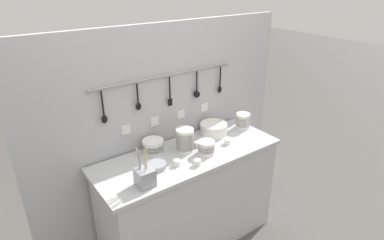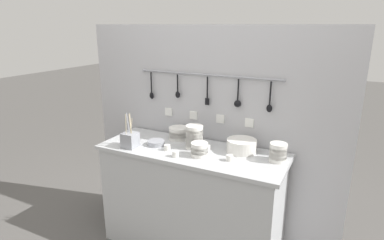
{
  "view_description": "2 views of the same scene",
  "coord_description": "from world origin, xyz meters",
  "views": [
    {
      "loc": [
        -1.23,
        -1.74,
        2.13
      ],
      "look_at": [
        0.01,
        -0.03,
        1.16
      ],
      "focal_mm": 30.0,
      "sensor_mm": 36.0,
      "label": 1
    },
    {
      "loc": [
        1.05,
        -2.09,
        1.81
      ],
      "look_at": [
        -0.01,
        0.02,
        1.11
      ],
      "focal_mm": 30.0,
      "sensor_mm": 36.0,
      "label": 2
    }
  ],
  "objects": [
    {
      "name": "cup_back_right",
      "position": [
        -0.05,
        -0.17,
        0.89
      ],
      "size": [
        0.05,
        0.05,
        0.04
      ],
      "color": "silver",
      "rests_on": "counter"
    },
    {
      "name": "plate_stack",
      "position": [
        0.36,
        0.14,
        0.92
      ],
      "size": [
        0.23,
        0.23,
        0.1
      ],
      "color": "silver",
      "rests_on": "counter"
    },
    {
      "name": "steel_mixing_bowl",
      "position": [
        -0.3,
        -0.03,
        0.89
      ],
      "size": [
        0.14,
        0.14,
        0.04
      ],
      "color": "#93969E",
      "rests_on": "counter"
    },
    {
      "name": "bowl_stack_tall_left",
      "position": [
        0.0,
        0.05,
        0.96
      ],
      "size": [
        0.14,
        0.14,
        0.19
      ],
      "color": "silver",
      "rests_on": "counter"
    },
    {
      "name": "counter",
      "position": [
        0.0,
        0.0,
        0.44
      ],
      "size": [
        1.48,
        0.55,
        0.87
      ],
      "color": "#B7BABC",
      "rests_on": "ground"
    },
    {
      "name": "cup_edge_near",
      "position": [
        0.11,
        0.04,
        0.89
      ],
      "size": [
        0.05,
        0.05,
        0.04
      ],
      "color": "silver",
      "rests_on": "counter"
    },
    {
      "name": "bowl_stack_nested_right",
      "position": [
        0.65,
        0.08,
        0.94
      ],
      "size": [
        0.12,
        0.12,
        0.14
      ],
      "color": "silver",
      "rests_on": "counter"
    },
    {
      "name": "cup_front_right",
      "position": [
        0.34,
        -0.06,
        0.89
      ],
      "size": [
        0.05,
        0.05,
        0.04
      ],
      "color": "silver",
      "rests_on": "counter"
    },
    {
      "name": "cutlery_caddy",
      "position": [
        -0.46,
        -0.16,
        0.93
      ],
      "size": [
        0.11,
        0.11,
        0.28
      ],
      "color": "#93969E",
      "rests_on": "counter"
    },
    {
      "name": "ground_plane",
      "position": [
        0.0,
        0.0,
        0.0
      ],
      "size": [
        20.0,
        20.0,
        0.0
      ],
      "primitive_type": "plane",
      "color": "#514F4C"
    },
    {
      "name": "bowl_stack_wide_centre",
      "position": [
        0.11,
        -0.08,
        0.92
      ],
      "size": [
        0.13,
        0.13,
        0.1
      ],
      "color": "silver",
      "rests_on": "counter"
    },
    {
      "name": "bowl_stack_short_front",
      "position": [
        -0.21,
        0.17,
        0.92
      ],
      "size": [
        0.16,
        0.16,
        0.1
      ],
      "color": "silver",
      "rests_on": "counter"
    },
    {
      "name": "back_wall",
      "position": [
        0.0,
        0.31,
        0.91
      ],
      "size": [
        2.28,
        0.09,
        1.81
      ],
      "color": "#B2B2B7",
      "rests_on": "ground"
    },
    {
      "name": "cup_mid_row",
      "position": [
        -0.17,
        -0.09,
        0.89
      ],
      "size": [
        0.05,
        0.05,
        0.04
      ],
      "color": "silver",
      "rests_on": "counter"
    }
  ]
}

